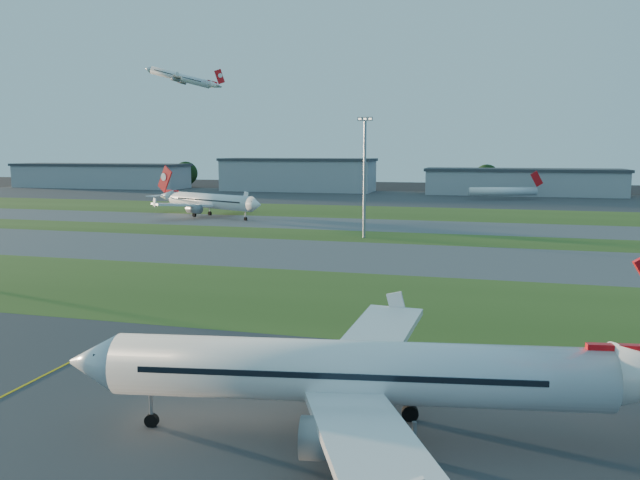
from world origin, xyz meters
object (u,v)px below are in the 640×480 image
(airliner_parked, at_px, (361,374))
(airliner_taxiing, at_px, (210,201))
(mini_jet_near, at_px, (503,191))
(light_mast_centre, at_px, (365,169))

(airliner_parked, bearing_deg, airliner_taxiing, 109.70)
(airliner_taxiing, bearing_deg, airliner_parked, 143.58)
(airliner_parked, relative_size, airliner_taxiing, 1.04)
(airliner_taxiing, relative_size, mini_jet_near, 1.37)
(mini_jet_near, bearing_deg, airliner_parked, -110.96)
(airliner_parked, xyz_separation_m, light_mast_centre, (-17.92, 93.32, 10.44))
(airliner_taxiing, xyz_separation_m, mini_jet_near, (82.13, 87.24, -1.20))
(airliner_parked, xyz_separation_m, airliner_taxiing, (-68.55, 124.14, 0.11))
(airliner_taxiing, xyz_separation_m, light_mast_centre, (50.63, -30.81, 10.33))
(light_mast_centre, bearing_deg, airliner_taxiing, 148.67)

